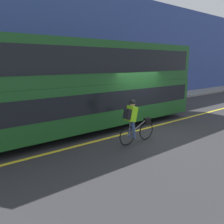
# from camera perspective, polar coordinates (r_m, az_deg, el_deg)

# --- Properties ---
(ground_plane) EXTENTS (80.00, 80.00, 0.00)m
(ground_plane) POSITION_cam_1_polar(r_m,az_deg,el_deg) (9.81, 8.04, -4.63)
(ground_plane) COLOR #2D2D30
(road_center_line) EXTENTS (50.00, 0.14, 0.01)m
(road_center_line) POSITION_cam_1_polar(r_m,az_deg,el_deg) (9.85, 7.76, -4.51)
(road_center_line) COLOR yellow
(road_center_line) RESTS_ON ground_plane
(sidewalk_curb) EXTENTS (60.00, 2.03, 0.16)m
(sidewalk_curb) POSITION_cam_1_polar(r_m,az_deg,el_deg) (13.74, -7.31, 0.81)
(sidewalk_curb) COLOR gray
(sidewalk_curb) RESTS_ON ground_plane
(building_facade) EXTENTS (60.00, 0.30, 7.62)m
(building_facade) POSITION_cam_1_polar(r_m,az_deg,el_deg) (14.49, -10.17, 16.17)
(building_facade) COLOR #33478C
(building_facade) RESTS_ON ground_plane
(bus) EXTENTS (11.46, 2.59, 3.75)m
(bus) POSITION_cam_1_polar(r_m,az_deg,el_deg) (9.32, -8.05, 7.59)
(bus) COLOR black
(bus) RESTS_ON ground_plane
(cyclist_on_bike) EXTENTS (1.68, 0.32, 1.65)m
(cyclist_on_bike) POSITION_cam_1_polar(r_m,az_deg,el_deg) (7.92, 5.75, -2.13)
(cyclist_on_bike) COLOR black
(cyclist_on_bike) RESTS_ON ground_plane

